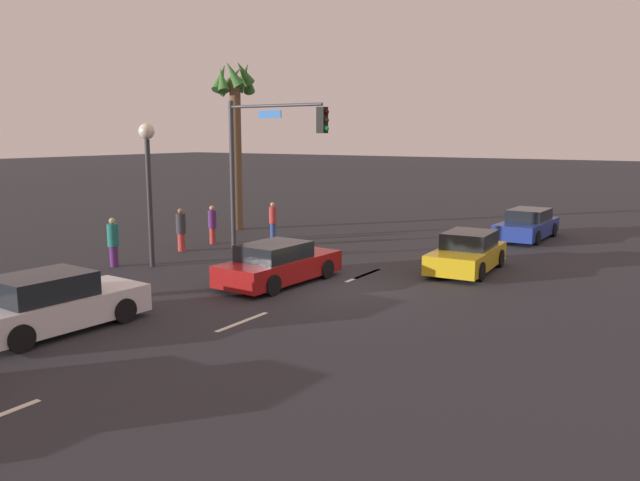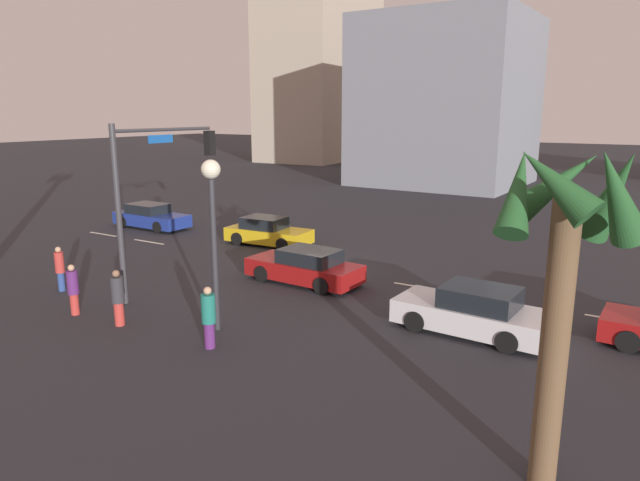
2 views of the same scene
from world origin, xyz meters
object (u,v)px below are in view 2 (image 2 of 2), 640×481
(streetlamp, at_px, (212,210))
(pedestrian_2, at_px, (209,316))
(building_2, at_px, (320,66))
(palm_tree_1, at_px, (565,243))
(building_1, at_px, (446,102))
(car_2, at_px, (151,217))
(traffic_signal, at_px, (155,179))
(car_4, at_px, (268,232))
(pedestrian_3, at_px, (118,297))
(car_3, at_px, (473,312))
(pedestrian_1, at_px, (60,268))
(car_0, at_px, (305,267))
(pedestrian_0, at_px, (73,289))

(streetlamp, relative_size, pedestrian_2, 2.88)
(building_2, bearing_deg, palm_tree_1, 122.09)
(pedestrian_2, relative_size, building_1, 0.12)
(car_2, bearing_deg, pedestrian_2, 142.54)
(traffic_signal, relative_size, streetlamp, 1.19)
(car_4, relative_size, pedestrian_3, 2.44)
(car_3, bearing_deg, pedestrian_1, 15.24)
(streetlamp, bearing_deg, traffic_signal, -22.78)
(pedestrian_1, bearing_deg, car_0, -142.03)
(pedestrian_1, distance_m, pedestrian_2, 8.26)
(pedestrian_2, distance_m, pedestrian_3, 3.56)
(car_3, xyz_separation_m, pedestrian_1, (14.12, 3.85, 0.22))
(car_2, height_order, streetlamp, streetlamp)
(pedestrian_0, xyz_separation_m, pedestrian_1, (2.62, -1.33, 0.00))
(pedestrian_0, xyz_separation_m, pedestrian_3, (-2.01, -0.12, 0.04))
(pedestrian_0, height_order, pedestrian_2, pedestrian_2)
(car_4, distance_m, streetlamp, 11.70)
(car_0, distance_m, pedestrian_2, 6.71)
(streetlamp, xyz_separation_m, pedestrian_2, (-0.75, 1.16, -2.75))
(car_0, xyz_separation_m, streetlamp, (-0.34, 5.45, 3.05))
(car_0, distance_m, palm_tree_1, 13.47)
(pedestrian_0, relative_size, pedestrian_3, 0.95)
(car_2, relative_size, streetlamp, 0.90)
(car_2, bearing_deg, building_1, -104.12)
(car_3, relative_size, traffic_signal, 0.74)
(car_0, xyz_separation_m, car_3, (-7.01, 1.70, 0.04))
(pedestrian_1, height_order, building_2, building_2)
(car_3, relative_size, building_1, 0.31)
(car_4, bearing_deg, palm_tree_1, 140.82)
(traffic_signal, height_order, building_2, building_2)
(car_2, relative_size, car_3, 1.02)
(car_3, bearing_deg, palm_tree_1, 116.76)
(car_4, xyz_separation_m, building_1, (1.03, -28.33, 6.64))
(palm_tree_1, height_order, building_1, building_1)
(car_0, distance_m, car_3, 7.21)
(car_0, relative_size, pedestrian_1, 2.76)
(car_4, relative_size, pedestrian_0, 2.56)
(traffic_signal, bearing_deg, palm_tree_1, 162.93)
(car_0, height_order, pedestrian_3, pedestrian_3)
(car_2, bearing_deg, traffic_signal, 139.22)
(car_4, distance_m, palm_tree_1, 20.05)
(car_2, relative_size, palm_tree_1, 0.76)
(pedestrian_0, distance_m, pedestrian_3, 2.01)
(palm_tree_1, distance_m, building_2, 70.98)
(palm_tree_1, xyz_separation_m, building_1, (16.30, -40.78, 2.89))
(pedestrian_0, height_order, palm_tree_1, palm_tree_1)
(car_3, height_order, pedestrian_2, pedestrian_2)
(car_2, height_order, pedestrian_1, pedestrian_1)
(pedestrian_2, height_order, pedestrian_3, pedestrian_2)
(car_0, xyz_separation_m, pedestrian_2, (-1.09, 6.61, 0.31))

